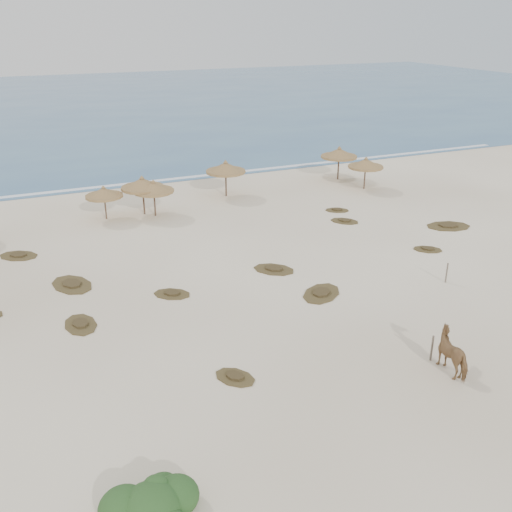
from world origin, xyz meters
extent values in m
plane|color=white|center=(0.00, 0.00, 0.00)|extent=(160.00, 160.00, 0.00)
cube|color=#2C5584|center=(0.00, 75.00, 0.00)|extent=(200.00, 100.00, 0.01)
cube|color=silver|center=(0.00, 26.00, 0.00)|extent=(70.00, 0.60, 0.01)
cylinder|color=#503829|center=(-7.03, 17.82, 0.90)|extent=(0.10, 0.10, 1.79)
cylinder|color=olive|center=(-7.03, 17.82, 1.64)|extent=(3.23, 3.23, 0.15)
cone|color=olive|center=(-7.03, 17.82, 1.92)|extent=(3.13, 3.13, 0.64)
cone|color=olive|center=(-7.03, 17.82, 2.31)|extent=(0.31, 0.31, 0.19)
cylinder|color=#503829|center=(-4.37, 17.81, 1.05)|extent=(0.12, 0.12, 2.10)
cylinder|color=olive|center=(-4.37, 17.81, 1.92)|extent=(3.34, 3.34, 0.18)
cone|color=olive|center=(-4.37, 17.81, 2.25)|extent=(3.23, 3.23, 0.75)
cone|color=olive|center=(-4.37, 17.81, 2.70)|extent=(0.36, 0.36, 0.22)
cylinder|color=#503829|center=(-3.74, 17.14, 0.98)|extent=(0.11, 0.11, 1.96)
cylinder|color=olive|center=(-3.74, 17.14, 1.80)|extent=(3.68, 3.68, 0.17)
cone|color=olive|center=(-3.74, 17.14, 2.10)|extent=(3.56, 3.56, 0.70)
cone|color=olive|center=(-3.74, 17.14, 2.52)|extent=(0.34, 0.34, 0.21)
cylinder|color=#503829|center=(2.49, 19.58, 1.07)|extent=(0.12, 0.12, 2.14)
cylinder|color=olive|center=(2.49, 19.58, 1.96)|extent=(3.61, 3.61, 0.18)
cone|color=olive|center=(2.49, 19.58, 2.29)|extent=(3.49, 3.49, 0.76)
cone|color=olive|center=(2.49, 19.58, 2.75)|extent=(0.37, 0.37, 0.22)
cylinder|color=#503829|center=(13.01, 20.38, 1.08)|extent=(0.12, 0.12, 2.15)
cylinder|color=olive|center=(13.01, 20.38, 1.97)|extent=(3.77, 3.77, 0.18)
cone|color=olive|center=(13.01, 20.38, 2.31)|extent=(3.64, 3.64, 0.77)
cone|color=olive|center=(13.01, 20.38, 2.77)|extent=(0.37, 0.37, 0.23)
cylinder|color=#503829|center=(13.49, 17.05, 0.99)|extent=(0.11, 0.11, 1.98)
cylinder|color=olive|center=(13.49, 17.05, 1.81)|extent=(2.83, 2.83, 0.17)
cone|color=olive|center=(13.49, 17.05, 2.12)|extent=(2.73, 2.73, 0.71)
cone|color=olive|center=(13.49, 17.05, 2.54)|extent=(0.34, 0.34, 0.21)
imported|color=olive|center=(2.45, -6.17, 0.83)|extent=(0.93, 1.98, 1.67)
cylinder|color=#675A4D|center=(2.15, -5.22, 0.57)|extent=(0.10, 0.10, 1.15)
cylinder|color=#675A4D|center=(7.72, 0.42, 0.55)|extent=(0.08, 0.08, 1.11)
ellipsoid|color=#2C5524|center=(-10.28, -8.64, 0.47)|extent=(1.71, 1.71, 1.28)
ellipsoid|color=#2C5524|center=(-9.51, -8.38, 0.39)|extent=(1.37, 1.37, 1.03)
ellipsoid|color=#2C5524|center=(-10.97, -8.30, 0.43)|extent=(1.46, 1.46, 1.09)
ellipsoid|color=#2C5524|center=(-9.77, -7.87, 0.30)|extent=(1.03, 1.03, 0.77)
ellipsoid|color=#2C5524|center=(-10.03, -8.21, 0.77)|extent=(0.77, 0.77, 0.58)
ellipsoid|color=#2C5524|center=(-10.54, -8.55, 0.81)|extent=(0.69, 0.69, 0.51)
camera|label=1|loc=(-12.27, -20.62, 13.11)|focal=40.00mm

